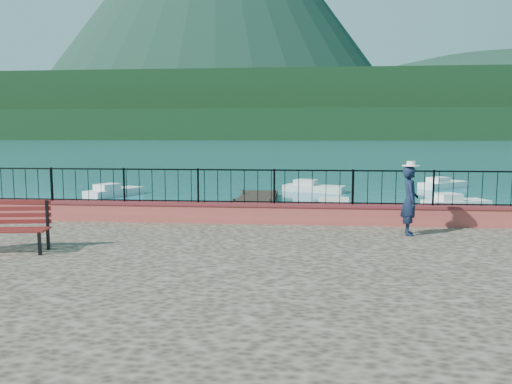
% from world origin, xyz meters
% --- Properties ---
extents(ground, '(2000.00, 2000.00, 0.00)m').
position_xyz_m(ground, '(0.00, 0.00, 0.00)').
color(ground, '#19596B').
rests_on(ground, ground).
extents(parapet, '(28.00, 0.46, 0.58)m').
position_xyz_m(parapet, '(0.00, 3.70, 1.49)').
color(parapet, '#B24A40').
rests_on(parapet, promenade).
extents(railing, '(27.00, 0.05, 0.95)m').
position_xyz_m(railing, '(0.00, 3.70, 2.25)').
color(railing, black).
rests_on(railing, parapet).
extents(dock, '(2.00, 16.00, 0.30)m').
position_xyz_m(dock, '(-2.00, 12.00, 0.15)').
color(dock, '#2D231C').
rests_on(dock, ground).
extents(far_forest, '(900.00, 60.00, 18.00)m').
position_xyz_m(far_forest, '(0.00, 300.00, 9.00)').
color(far_forest, black).
rests_on(far_forest, ground).
extents(foothills, '(900.00, 120.00, 44.00)m').
position_xyz_m(foothills, '(0.00, 360.00, 22.00)').
color(foothills, black).
rests_on(foothills, ground).
extents(companion_hill, '(448.00, 384.00, 180.00)m').
position_xyz_m(companion_hill, '(220.00, 560.00, 0.00)').
color(companion_hill, '#142D23').
rests_on(companion_hill, ground).
extents(park_bench, '(2.06, 0.94, 1.10)m').
position_xyz_m(park_bench, '(-5.97, -0.36, 1.53)').
color(park_bench, black).
rests_on(park_bench, promenade).
extents(person, '(0.46, 0.66, 1.75)m').
position_xyz_m(person, '(3.20, 2.39, 2.08)').
color(person, '#111B33').
rests_on(person, promenade).
extents(hat, '(0.44, 0.44, 0.12)m').
position_xyz_m(hat, '(3.20, 2.39, 3.01)').
color(hat, white).
rests_on(hat, person).
extents(boat_0, '(3.67, 2.77, 0.80)m').
position_xyz_m(boat_0, '(-4.59, 7.71, 0.40)').
color(boat_0, silver).
rests_on(boat_0, ground).
extents(boat_1, '(4.05, 1.54, 0.80)m').
position_xyz_m(boat_1, '(2.55, 12.92, 0.40)').
color(boat_1, silver).
rests_on(boat_1, ground).
extents(boat_2, '(3.49, 2.29, 0.80)m').
position_xyz_m(boat_2, '(8.23, 15.40, 0.40)').
color(boat_2, silver).
rests_on(boat_2, ground).
extents(boat_3, '(2.79, 3.92, 0.80)m').
position_xyz_m(boat_3, '(-10.90, 18.80, 0.40)').
color(boat_3, silver).
rests_on(boat_3, ground).
extents(boat_4, '(4.14, 2.49, 0.80)m').
position_xyz_m(boat_4, '(1.25, 22.07, 0.40)').
color(boat_4, silver).
rests_on(boat_4, ground).
extents(boat_5, '(3.85, 3.50, 0.80)m').
position_xyz_m(boat_5, '(10.28, 25.24, 0.40)').
color(boat_5, white).
rests_on(boat_5, ground).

